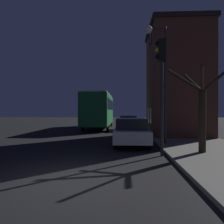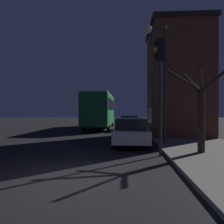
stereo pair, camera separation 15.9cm
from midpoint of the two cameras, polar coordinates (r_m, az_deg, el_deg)
name	(u,v)px [view 1 (the left image)]	position (r m, az deg, el deg)	size (l,w,h in m)	color
ground_plane	(72,181)	(6.18, -11.27, -17.15)	(120.00, 120.00, 0.00)	black
brick_building	(176,81)	(17.19, 16.22, 7.88)	(4.19, 5.39, 8.00)	brown
streetlamp	(158,61)	(12.23, 11.61, 12.88)	(1.19, 0.44, 6.32)	#28282B
traffic_light	(161,73)	(9.31, 12.24, 10.00)	(0.43, 0.24, 4.81)	#28282B
bare_tree	(201,109)	(9.90, 21.82, 0.82)	(2.79, 2.49, 3.72)	#2D2319
bus	(99,108)	(23.68, -3.60, 0.97)	(2.52, 10.21, 3.64)	#1E6B33
car_near_lane	(131,131)	(12.22, 4.59, -4.92)	(1.81, 4.79, 1.46)	#B7BABF
car_mid_lane	(128,122)	(21.17, 4.06, -2.71)	(1.72, 3.81, 1.44)	beige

